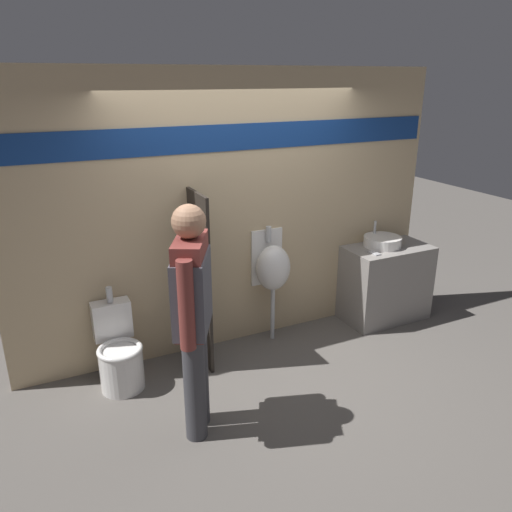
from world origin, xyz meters
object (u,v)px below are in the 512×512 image
sink_basin (382,241)px  urinal_near_counter (273,267)px  cell_phone (374,253)px  toilet (119,355)px  person_in_vest (193,307)px

sink_basin → urinal_near_counter: size_ratio=0.34×
cell_phone → urinal_near_counter: size_ratio=0.12×
sink_basin → cell_phone: bearing=-144.9°
sink_basin → toilet: size_ratio=0.47×
cell_phone → urinal_near_counter: 1.11m
person_in_vest → urinal_near_counter: bearing=-22.0°
urinal_near_counter → toilet: 1.69m
urinal_near_counter → person_in_vest: 1.59m
cell_phone → toilet: bearing=178.4°
cell_phone → urinal_near_counter: urinal_near_counter is taller
cell_phone → sink_basin: bearing=35.1°
cell_phone → person_in_vest: size_ratio=0.08×
sink_basin → person_in_vest: person_in_vest is taller
toilet → cell_phone: bearing=-1.6°
cell_phone → person_in_vest: person_in_vest is taller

